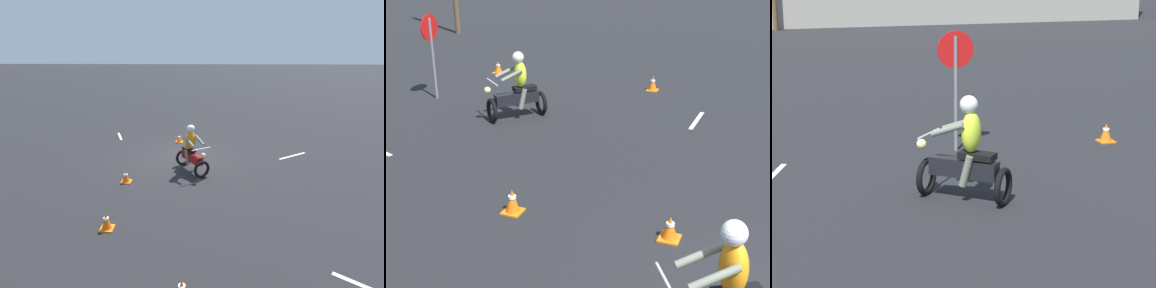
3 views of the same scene
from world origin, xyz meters
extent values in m
plane|color=black|center=(0.00, 0.00, 0.00)|extent=(120.00, 120.00, 0.00)
torus|color=black|center=(-0.74, 1.90, 0.30)|extent=(0.56, 0.40, 0.60)
torus|color=black|center=(-0.05, 0.79, 0.30)|extent=(0.56, 0.40, 0.60)
cube|color=maroon|center=(-0.39, 1.35, 0.52)|extent=(0.78, 1.06, 0.28)
cube|color=black|center=(-0.28, 1.16, 0.74)|extent=(0.52, 0.61, 0.10)
cylinder|color=silver|center=(-0.71, 1.86, 1.00)|extent=(0.61, 0.40, 0.04)
sphere|color=#F2E08C|center=(-0.78, 1.97, 0.82)|extent=(0.22, 0.22, 0.16)
ellipsoid|color=orange|center=(-0.33, 1.24, 1.10)|extent=(0.49, 0.45, 0.64)
cylinder|color=slate|center=(-0.32, 1.60, 1.15)|extent=(0.36, 0.51, 0.27)
cylinder|color=slate|center=(-0.66, 1.39, 1.15)|extent=(0.36, 0.51, 0.27)
cylinder|color=slate|center=(-0.22, 1.34, 0.52)|extent=(0.23, 0.27, 0.51)
cylinder|color=slate|center=(-0.46, 1.19, 0.52)|extent=(0.23, 0.27, 0.51)
sphere|color=silver|center=(-0.35, 1.28, 1.52)|extent=(0.39, 0.39, 0.28)
cube|color=orange|center=(1.71, 2.33, 0.01)|extent=(0.32, 0.32, 0.03)
cone|color=orange|center=(1.71, 2.33, 0.21)|extent=(0.24, 0.24, 0.35)
cylinder|color=white|center=(1.71, 2.33, 0.26)|extent=(0.13, 0.13, 0.05)
cube|color=orange|center=(1.54, 4.92, 0.01)|extent=(0.32, 0.32, 0.03)
cone|color=orange|center=(1.54, 4.92, 0.23)|extent=(0.24, 0.24, 0.39)
cylinder|color=white|center=(1.54, 4.92, 0.29)|extent=(0.13, 0.13, 0.05)
cube|color=orange|center=(0.30, -1.91, 0.01)|extent=(0.32, 0.32, 0.03)
cone|color=orange|center=(0.30, -1.91, 0.19)|extent=(0.24, 0.24, 0.33)
cylinder|color=white|center=(0.30, -1.91, 0.24)|extent=(0.13, 0.13, 0.05)
cylinder|color=white|center=(-0.40, 6.96, 0.27)|extent=(0.13, 0.13, 0.05)
cube|color=silver|center=(-4.37, -0.28, 0.00)|extent=(1.28, 0.87, 0.01)
cube|color=silver|center=(3.26, -2.75, 0.00)|extent=(0.54, 1.18, 0.01)
camera|label=1|loc=(-0.71, 11.07, 4.23)|focal=28.00mm
camera|label=2|loc=(-5.27, 0.99, 4.38)|focal=50.00mm
camera|label=3|loc=(2.83, -3.50, 3.80)|focal=70.00mm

